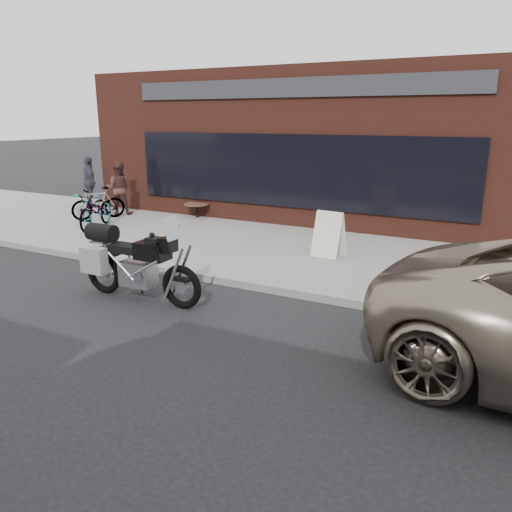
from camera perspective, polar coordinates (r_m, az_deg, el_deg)
name	(u,v)px	position (r m, az deg, el deg)	size (l,w,h in m)	color
ground	(126,401)	(6.15, -14.62, -15.72)	(120.00, 120.00, 0.00)	black
near_sidewalk	(331,253)	(11.81, 8.59, 0.35)	(44.00, 6.00, 0.15)	gray
storefront	(346,143)	(18.68, 10.25, 12.61)	(14.00, 10.07, 4.50)	#5B281D
motorcycle	(132,263)	(9.03, -14.02, -0.73)	(2.49, 0.83, 1.58)	black
bicycle_front	(96,210)	(14.58, -17.81, 5.01)	(0.67, 1.92, 1.01)	gray
bicycle_rear	(98,203)	(15.88, -17.59, 5.76)	(0.45, 1.60, 0.96)	gray
sandwich_sign	(329,234)	(11.16, 8.38, 2.52)	(0.69, 0.65, 1.01)	white
cafe_table	(197,205)	(15.51, -6.78, 5.86)	(0.76, 0.76, 0.44)	black
cafe_patron_left	(119,188)	(16.44, -15.40, 7.46)	(0.80, 0.62, 1.65)	#4B2C28
cafe_patron_right	(90,182)	(18.01, -18.46, 8.02)	(1.02, 0.42, 1.74)	#3E3C4D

